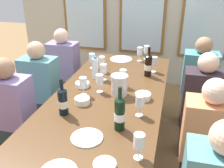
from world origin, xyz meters
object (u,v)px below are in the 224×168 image
object	(u,v)px
water_bottle	(95,68)
wine_glass_1	(102,61)
tasting_bowl_1	(82,101)
wine_bottle_1	(63,101)
tasting_bowl_0	(105,166)
metal_pitcher	(119,85)
tasting_bowl_3	(82,85)
white_plate_2	(87,138)
wine_glass_9	(140,52)
wine_glass_10	(123,75)
wine_glass_8	(92,58)
wine_glass_7	(154,62)
wine_bottle_2	(120,113)
wine_glass_3	(139,142)
seated_person_1	(205,148)
wine_glass_5	(83,83)
white_plate_1	(121,59)
seated_person_0	(13,117)
wine_glass_2	(140,102)
seated_person_4	(41,92)
seated_person_6	(64,72)
tasting_bowl_2	(143,96)
wine_glass_0	(104,69)
seated_person_5	(200,110)
wine_glass_4	(147,50)
dining_table	(108,101)
wine_glass_6	(99,80)
wine_bottle_0	(148,65)

from	to	relation	value
water_bottle	wine_glass_1	bearing A→B (deg)	87.06
tasting_bowl_1	wine_bottle_1	bearing A→B (deg)	-112.80
tasting_bowl_0	metal_pitcher	bearing A→B (deg)	97.91
tasting_bowl_1	tasting_bowl_3	bearing A→B (deg)	110.39
white_plate_2	tasting_bowl_0	bearing A→B (deg)	-51.48
wine_glass_9	wine_glass_10	xyz separation A→B (m)	(-0.04, -0.78, 0.00)
wine_glass_8	wine_glass_7	bearing A→B (deg)	4.58
wine_bottle_2	wine_glass_9	xyz separation A→B (m)	(-0.08, 1.48, -0.01)
wine_glass_3	wine_glass_7	bearing A→B (deg)	92.23
wine_bottle_1	seated_person_1	bearing A→B (deg)	6.54
tasting_bowl_0	wine_glass_5	size ratio (longest dim) A/B	0.78
white_plate_1	seated_person_1	bearing A→B (deg)	-52.82
wine_glass_9	seated_person_0	distance (m)	1.63
white_plate_2	wine_glass_2	xyz separation A→B (m)	(0.30, 0.38, 0.11)
water_bottle	seated_person_4	bearing A→B (deg)	-174.08
tasting_bowl_0	seated_person_6	bearing A→B (deg)	121.04
tasting_bowl_2	tasting_bowl_3	xyz separation A→B (m)	(-0.61, 0.11, -0.01)
white_plate_1	wine_glass_5	bearing A→B (deg)	-96.44
tasting_bowl_2	wine_glass_9	xyz separation A→B (m)	(-0.18, 0.99, 0.09)
white_plate_1	wine_glass_2	distance (m)	1.33
wine_glass_3	wine_glass_8	world-z (taller)	same
wine_glass_7	wine_glass_0	bearing A→B (deg)	-143.28
wine_glass_3	seated_person_5	distance (m)	1.22
tasting_bowl_1	seated_person_6	world-z (taller)	seated_person_6
wine_bottle_1	wine_glass_0	size ratio (longest dim) A/B	1.73
wine_bottle_1	wine_glass_9	xyz separation A→B (m)	(0.39, 1.39, 0.00)
tasting_bowl_1	seated_person_4	distance (m)	0.86
metal_pitcher	wine_glass_4	world-z (taller)	metal_pitcher
dining_table	wine_glass_1	bearing A→B (deg)	112.34
seated_person_0	seated_person_4	size ratio (longest dim) A/B	1.00
water_bottle	wine_glass_3	bearing A→B (deg)	-60.24
wine_glass_6	seated_person_5	size ratio (longest dim) A/B	0.16
wine_glass_2	seated_person_4	world-z (taller)	seated_person_4
wine_bottle_1	tasting_bowl_1	world-z (taller)	wine_bottle_1
tasting_bowl_0	wine_glass_0	world-z (taller)	wine_glass_0
wine_glass_3	wine_glass_7	size ratio (longest dim) A/B	1.00
wine_glass_6	seated_person_4	distance (m)	0.86
wine_glass_4	wine_glass_8	bearing A→B (deg)	-140.15
tasting_bowl_3	wine_glass_2	size ratio (longest dim) A/B	0.79
metal_pitcher	tasting_bowl_0	xyz separation A→B (m)	(0.13, -0.93, -0.07)
tasting_bowl_3	wine_glass_7	world-z (taller)	wine_glass_7
tasting_bowl_3	tasting_bowl_2	bearing A→B (deg)	-10.19
white_plate_2	water_bottle	xyz separation A→B (m)	(-0.26, 0.99, 0.11)
seated_person_4	wine_glass_3	bearing A→B (deg)	-39.56
wine_glass_1	wine_glass_2	world-z (taller)	same
wine_glass_2	white_plate_1	bearing A→B (deg)	108.75
wine_glass_7	wine_glass_10	size ratio (longest dim) A/B	1.00
wine_glass_7	wine_bottle_0	bearing A→B (deg)	-111.33
dining_table	wine_glass_1	size ratio (longest dim) A/B	13.29
white_plate_1	tasting_bowl_3	world-z (taller)	tasting_bowl_3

